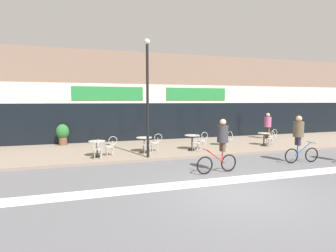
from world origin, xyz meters
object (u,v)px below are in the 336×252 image
object	(u,v)px
planter_pot	(63,133)
cafe_chair_3_near	(229,138)
bistro_table_1	(144,141)
cafe_chair_0_near	(98,148)
bistro_table_3	(223,136)
cafe_chair_1_near	(147,144)
cafe_chair_2_side	(203,139)
cafe_chair_4_near	(271,138)
bistro_table_4	(264,136)
cafe_chair_0_side	(111,145)
bistro_table_2	(192,139)
cafe_chair_4_side	(273,136)
pedestrian_near_end	(268,123)
cyclist_1	(221,142)
cyclist_2	(299,135)
bistro_table_0	(97,145)
cafe_chair_2_near	(197,142)
lamp_post	(147,90)
cafe_chair_1_side	(156,141)

from	to	relation	value
planter_pot	cafe_chair_3_near	bearing A→B (deg)	-21.20
bistro_table_1	cafe_chair_0_near	xyz separation A→B (m)	(-2.28, -1.03, -0.02)
bistro_table_3	cafe_chair_1_near	distance (m)	4.87
cafe_chair_2_side	cafe_chair_4_near	bearing A→B (deg)	164.91
bistro_table_3	bistro_table_4	world-z (taller)	bistro_table_3
cafe_chair_0_side	cafe_chair_2_side	bearing A→B (deg)	177.38
bistro_table_2	cafe_chair_4_side	size ratio (longest dim) A/B	0.87
pedestrian_near_end	cafe_chair_4_near	bearing A→B (deg)	41.52
cafe_chair_3_near	cafe_chair_0_near	bearing A→B (deg)	89.59
cafe_chair_0_side	cyclist_1	distance (m)	5.27
planter_pot	cyclist_2	bearing A→B (deg)	-35.11
bistro_table_0	cafe_chair_2_near	size ratio (longest dim) A/B	0.85
bistro_table_3	cafe_chair_4_near	world-z (taller)	cafe_chair_4_near
bistro_table_1	planter_pot	distance (m)	5.29
cafe_chair_1_near	cafe_chair_3_near	distance (m)	4.76
cafe_chair_2_near	pedestrian_near_end	world-z (taller)	pedestrian_near_end
bistro_table_2	bistro_table_0	bearing A→B (deg)	-176.14
lamp_post	cafe_chair_4_near	bearing A→B (deg)	5.10
cafe_chair_3_near	cafe_chair_1_near	bearing A→B (deg)	88.59
lamp_post	cyclist_2	distance (m)	6.84
cafe_chair_1_side	cafe_chair_4_near	distance (m)	6.44
cafe_chair_1_near	cafe_chair_1_side	bearing A→B (deg)	-49.71
cafe_chair_1_near	bistro_table_1	bearing A→B (deg)	-4.04
cafe_chair_4_side	cafe_chair_2_side	bearing A→B (deg)	-4.18
bistro_table_2	cyclist_2	distance (m)	5.04
bistro_table_0	planter_pot	xyz separation A→B (m)	(-1.79, 3.78, 0.17)
cafe_chair_2_side	lamp_post	size ratio (longest dim) A/B	0.17
cafe_chair_3_near	bistro_table_0	bearing A→B (deg)	84.53
bistro_table_4	cafe_chair_1_side	size ratio (longest dim) A/B	0.78
cyclist_1	cyclist_2	xyz separation A→B (m)	(3.94, 0.38, 0.05)
cafe_chair_2_near	cafe_chair_2_side	distance (m)	0.89
cyclist_1	bistro_table_3	bearing A→B (deg)	-124.18
bistro_table_3	cyclist_2	world-z (taller)	cyclist_2
cyclist_1	cyclist_2	bearing A→B (deg)	-178.95
cyclist_1	pedestrian_near_end	distance (m)	9.24
bistro_table_0	planter_pot	world-z (taller)	planter_pot
bistro_table_1	cafe_chair_4_side	xyz separation A→B (m)	(7.67, 0.00, -0.02)
cafe_chair_1_side	lamp_post	size ratio (longest dim) A/B	0.17
bistro_table_3	cafe_chair_2_near	size ratio (longest dim) A/B	0.84
bistro_table_2	bistro_table_3	distance (m)	2.28
bistro_table_0	bistro_table_4	xyz separation A→B (m)	(9.32, 0.40, -0.02)
bistro_table_2	planter_pot	world-z (taller)	planter_pot
cafe_chair_3_near	cafe_chair_4_near	world-z (taller)	same
bistro_table_2	bistro_table_4	size ratio (longest dim) A/B	1.12
cafe_chair_0_near	cafe_chair_1_side	xyz separation A→B (m)	(2.90, 1.02, 0.00)
cafe_chair_4_side	pedestrian_near_end	size ratio (longest dim) A/B	0.52
cafe_chair_1_near	bistro_table_2	bearing A→B (deg)	-82.47
bistro_table_0	cafe_chair_3_near	distance (m)	7.02
bistro_table_2	cafe_chair_4_near	distance (m)	4.53
cafe_chair_0_near	cafe_chair_2_side	bearing A→B (deg)	-84.03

